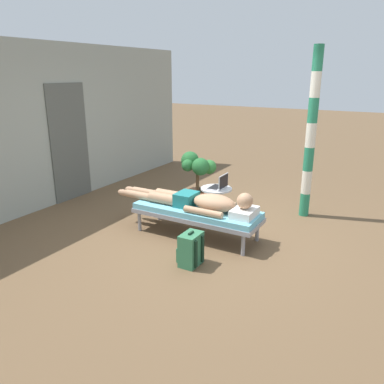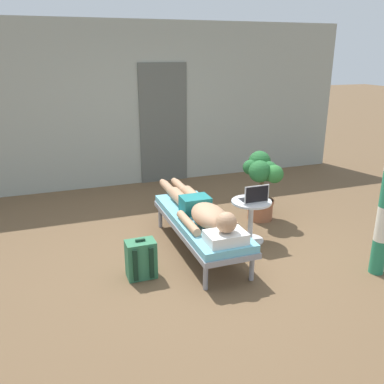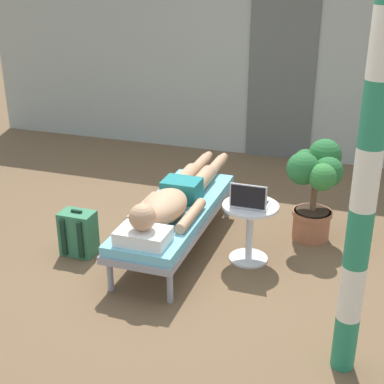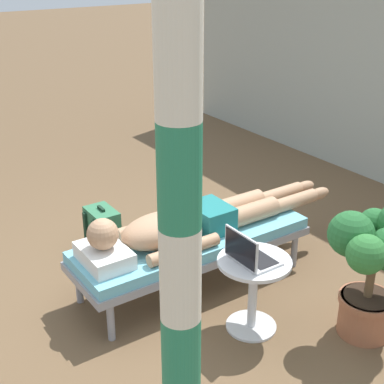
{
  "view_description": "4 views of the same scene",
  "coord_description": "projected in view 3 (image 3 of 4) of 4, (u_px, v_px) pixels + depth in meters",
  "views": [
    {
      "loc": [
        -4.42,
        -2.27,
        2.22
      ],
      "look_at": [
        -0.13,
        0.17,
        0.67
      ],
      "focal_mm": 35.84,
      "sensor_mm": 36.0,
      "label": 1
    },
    {
      "loc": [
        -1.62,
        -3.94,
        2.22
      ],
      "look_at": [
        -0.08,
        0.29,
        0.68
      ],
      "focal_mm": 38.61,
      "sensor_mm": 36.0,
      "label": 2
    },
    {
      "loc": [
        1.53,
        -4.0,
        2.44
      ],
      "look_at": [
        0.08,
        0.25,
        0.53
      ],
      "focal_mm": 51.75,
      "sensor_mm": 36.0,
      "label": 3
    },
    {
      "loc": [
        2.92,
        -1.87,
        2.35
      ],
      "look_at": [
        -0.27,
        0.3,
        0.63
      ],
      "focal_mm": 51.77,
      "sensor_mm": 36.0,
      "label": 4
    }
  ],
  "objects": [
    {
      "name": "ground_plane",
      "position": [
        174.0,
        256.0,
        4.89
      ],
      "size": [
        40.0,
        40.0,
        0.0
      ],
      "primitive_type": "plane",
      "color": "brown"
    },
    {
      "name": "house_wall_back",
      "position": [
        254.0,
        51.0,
        7.03
      ],
      "size": [
        7.6,
        0.2,
        2.7
      ],
      "primitive_type": "cube",
      "color": "#999E93",
      "rests_on": "ground"
    },
    {
      "name": "house_door_panel",
      "position": [
        281.0,
        80.0,
        6.94
      ],
      "size": [
        0.84,
        0.03,
        2.04
      ],
      "primitive_type": "cube",
      "color": "#545651",
      "rests_on": "ground"
    },
    {
      "name": "lounge_chair",
      "position": [
        176.0,
        214.0,
        4.9
      ],
      "size": [
        0.6,
        1.82,
        0.42
      ],
      "color": "gray",
      "rests_on": "ground"
    },
    {
      "name": "person_reclining",
      "position": [
        174.0,
        198.0,
        4.8
      ],
      "size": [
        0.53,
        2.17,
        0.32
      ],
      "color": "white",
      "rests_on": "lounge_chair"
    },
    {
      "name": "side_table",
      "position": [
        250.0,
        223.0,
        4.71
      ],
      "size": [
        0.48,
        0.48,
        0.52
      ],
      "color": "silver",
      "rests_on": "ground"
    },
    {
      "name": "laptop",
      "position": [
        250.0,
        201.0,
        4.58
      ],
      "size": [
        0.31,
        0.24,
        0.23
      ],
      "color": "silver",
      "rests_on": "side_table"
    },
    {
      "name": "backpack",
      "position": [
        79.0,
        233.0,
        4.88
      ],
      "size": [
        0.3,
        0.26,
        0.42
      ],
      "color": "#33724C",
      "rests_on": "ground"
    },
    {
      "name": "potted_plant",
      "position": [
        316.0,
        182.0,
        5.01
      ],
      "size": [
        0.49,
        0.63,
        0.92
      ],
      "color": "#9E5B3D",
      "rests_on": "ground"
    },
    {
      "name": "porch_post",
      "position": [
        366.0,
        179.0,
        3.08
      ],
      "size": [
        0.15,
        0.15,
        2.6
      ],
      "color": "#267F59",
      "rests_on": "ground"
    }
  ]
}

